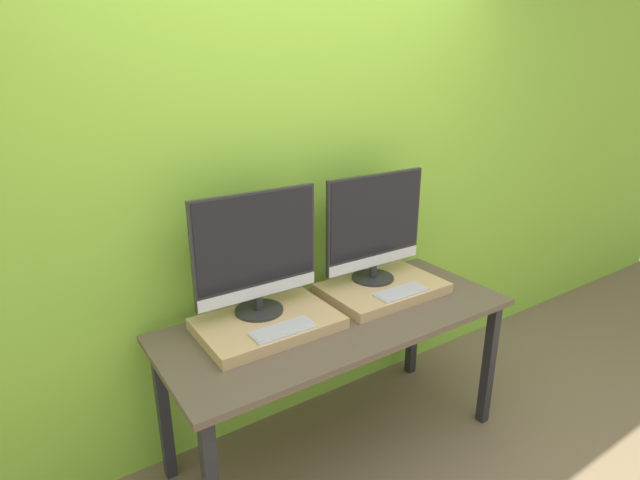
{
  "coord_description": "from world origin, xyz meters",
  "views": [
    {
      "loc": [
        -1.24,
        -1.33,
        1.84
      ],
      "look_at": [
        0.0,
        0.51,
        1.07
      ],
      "focal_mm": 28.0,
      "sensor_mm": 36.0,
      "label": 1
    }
  ],
  "objects": [
    {
      "name": "workbench",
      "position": [
        0.0,
        0.34,
        0.66
      ],
      "size": [
        1.67,
        0.69,
        0.74
      ],
      "color": "brown",
      "rests_on": "ground_plane"
    },
    {
      "name": "keyboard_left",
      "position": [
        -0.33,
        0.29,
        0.8
      ],
      "size": [
        0.28,
        0.11,
        0.01
      ],
      "color": "silver",
      "rests_on": "wooden_riser_left"
    },
    {
      "name": "wooden_riser_right",
      "position": [
        0.33,
        0.43,
        0.77
      ],
      "size": [
        0.6,
        0.4,
        0.05
      ],
      "color": "tan",
      "rests_on": "workbench"
    },
    {
      "name": "monitor_left",
      "position": [
        -0.33,
        0.51,
        1.09
      ],
      "size": [
        0.58,
        0.22,
        0.56
      ],
      "color": "#282828",
      "rests_on": "wooden_riser_left"
    },
    {
      "name": "keyboard_right",
      "position": [
        0.33,
        0.29,
        0.8
      ],
      "size": [
        0.28,
        0.11,
        0.01
      ],
      "color": "silver",
      "rests_on": "wooden_riser_right"
    },
    {
      "name": "monitor_right",
      "position": [
        0.33,
        0.51,
        1.09
      ],
      "size": [
        0.58,
        0.22,
        0.56
      ],
      "color": "#282828",
      "rests_on": "wooden_riser_right"
    },
    {
      "name": "wall_back",
      "position": [
        0.0,
        0.76,
        1.3
      ],
      "size": [
        8.0,
        0.04,
        2.6
      ],
      "color": "#8CC638",
      "rests_on": "ground_plane"
    },
    {
      "name": "wooden_riser_left",
      "position": [
        -0.33,
        0.43,
        0.77
      ],
      "size": [
        0.6,
        0.4,
        0.05
      ],
      "color": "tan",
      "rests_on": "workbench"
    }
  ]
}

